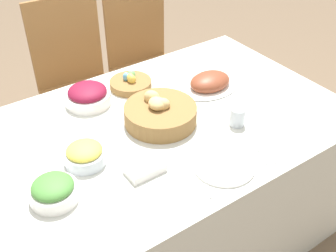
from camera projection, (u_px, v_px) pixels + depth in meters
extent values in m
plane|color=brown|center=(157.00, 237.00, 2.20)|extent=(12.00, 12.00, 0.00)
cube|color=silver|center=(156.00, 188.00, 1.98)|extent=(1.67, 1.02, 0.73)
cylinder|color=olive|center=(144.00, 129.00, 2.59)|extent=(0.03, 0.03, 0.44)
cylinder|color=olive|center=(195.00, 109.00, 2.77)|extent=(0.03, 0.03, 0.44)
cylinder|color=olive|center=(115.00, 100.00, 2.85)|extent=(0.03, 0.03, 0.44)
cylinder|color=olive|center=(162.00, 84.00, 3.03)|extent=(0.03, 0.03, 0.44)
cube|color=olive|center=(153.00, 74.00, 2.67)|extent=(0.43, 0.43, 0.02)
cube|color=olive|center=(135.00, 23.00, 2.64)|extent=(0.42, 0.02, 0.53)
cylinder|color=olive|center=(70.00, 157.00, 2.38)|extent=(0.03, 0.03, 0.44)
cylinder|color=olive|center=(131.00, 136.00, 2.54)|extent=(0.03, 0.03, 0.44)
cylinder|color=olive|center=(48.00, 123.00, 2.64)|extent=(0.03, 0.03, 0.44)
cylinder|color=olive|center=(105.00, 105.00, 2.80)|extent=(0.03, 0.03, 0.44)
cube|color=olive|center=(84.00, 98.00, 2.45)|extent=(0.45, 0.45, 0.02)
cube|color=olive|center=(66.00, 41.00, 2.43)|extent=(0.42, 0.05, 0.53)
cylinder|color=olive|center=(160.00, 114.00, 1.77)|extent=(0.31, 0.31, 0.08)
ellipsoid|color=tan|center=(152.00, 97.00, 1.77)|extent=(0.08, 0.09, 0.06)
ellipsoid|color=tan|center=(161.00, 105.00, 1.74)|extent=(0.08, 0.07, 0.05)
ellipsoid|color=tan|center=(157.00, 104.00, 1.73)|extent=(0.09, 0.10, 0.05)
ellipsoid|color=tan|center=(160.00, 105.00, 1.73)|extent=(0.10, 0.09, 0.05)
cylinder|color=olive|center=(131.00, 84.00, 2.01)|extent=(0.20, 0.20, 0.03)
ellipsoid|color=#F4D151|center=(132.00, 79.00, 1.98)|extent=(0.03, 0.03, 0.04)
ellipsoid|color=#F4D151|center=(130.00, 78.00, 1.99)|extent=(0.04, 0.04, 0.05)
ellipsoid|color=#F4D151|center=(131.00, 79.00, 1.98)|extent=(0.04, 0.04, 0.05)
ellipsoid|color=#60B2E0|center=(126.00, 77.00, 1.99)|extent=(0.03, 0.03, 0.04)
ellipsoid|color=#7FCC7A|center=(131.00, 75.00, 2.00)|extent=(0.04, 0.04, 0.05)
ellipsoid|color=white|center=(210.00, 86.00, 2.01)|extent=(0.32, 0.22, 0.01)
ellipsoid|color=brown|center=(210.00, 82.00, 1.99)|extent=(0.20, 0.15, 0.08)
cylinder|color=white|center=(54.00, 193.00, 1.42)|extent=(0.17, 0.17, 0.05)
ellipsoid|color=#478438|center=(52.00, 186.00, 1.40)|extent=(0.14, 0.14, 0.05)
cylinder|color=white|center=(88.00, 98.00, 1.89)|extent=(0.20, 0.20, 0.05)
ellipsoid|color=maroon|center=(87.00, 92.00, 1.87)|extent=(0.17, 0.17, 0.06)
cylinder|color=silver|center=(85.00, 157.00, 1.57)|extent=(0.16, 0.16, 0.05)
ellipsoid|color=#F4DB4C|center=(84.00, 150.00, 1.55)|extent=(0.13, 0.13, 0.05)
cylinder|color=white|center=(224.00, 165.00, 1.56)|extent=(0.23, 0.23, 0.01)
cube|color=silver|center=(193.00, 181.00, 1.50)|extent=(0.01, 0.20, 0.00)
cube|color=silver|center=(251.00, 152.00, 1.63)|extent=(0.01, 0.20, 0.00)
cube|color=silver|center=(257.00, 149.00, 1.64)|extent=(0.01, 0.20, 0.00)
cylinder|color=silver|center=(237.00, 117.00, 1.75)|extent=(0.06, 0.06, 0.08)
cube|color=white|center=(145.00, 169.00, 1.53)|extent=(0.14, 0.09, 0.03)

